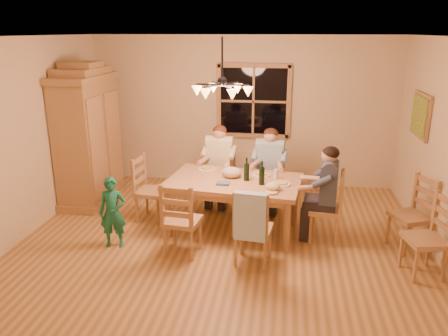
% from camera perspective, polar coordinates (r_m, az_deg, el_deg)
% --- Properties ---
extents(floor, '(5.50, 5.50, 0.00)m').
position_cam_1_polar(floor, '(6.09, -0.21, -9.51)').
color(floor, olive).
rests_on(floor, ground).
extents(ceiling, '(5.50, 5.00, 0.02)m').
position_cam_1_polar(ceiling, '(5.42, -0.24, 16.82)').
color(ceiling, white).
rests_on(ceiling, wall_back).
extents(wall_back, '(5.50, 0.02, 2.70)m').
position_cam_1_polar(wall_back, '(8.03, 2.42, 7.36)').
color(wall_back, beige).
rests_on(wall_back, floor).
extents(wall_left, '(0.02, 5.00, 2.70)m').
position_cam_1_polar(wall_left, '(6.58, -24.68, 3.48)').
color(wall_left, beige).
rests_on(wall_left, floor).
extents(window, '(1.30, 0.06, 1.30)m').
position_cam_1_polar(window, '(7.94, 3.86, 8.69)').
color(window, black).
rests_on(window, wall_back).
extents(painting, '(0.06, 0.78, 0.64)m').
position_cam_1_polar(painting, '(6.93, 24.29, 6.30)').
color(painting, olive).
rests_on(painting, wall_right).
extents(chandelier, '(0.77, 0.68, 0.71)m').
position_cam_1_polar(chandelier, '(5.46, -0.23, 10.27)').
color(chandelier, black).
rests_on(chandelier, ceiling).
extents(armoire, '(0.66, 1.40, 2.30)m').
position_cam_1_polar(armoire, '(7.55, -17.29, 3.64)').
color(armoire, olive).
rests_on(armoire, floor).
extents(dining_table, '(1.97, 1.35, 0.76)m').
position_cam_1_polar(dining_table, '(6.18, 1.32, -2.41)').
color(dining_table, '#A9764B').
rests_on(dining_table, floor).
extents(chair_far_left, '(0.49, 0.47, 0.99)m').
position_cam_1_polar(chair_far_left, '(7.20, -0.58, -2.47)').
color(chair_far_left, '#9D7B45').
rests_on(chair_far_left, floor).
extents(chair_far_right, '(0.49, 0.47, 0.99)m').
position_cam_1_polar(chair_far_right, '(7.04, 5.86, -3.06)').
color(chair_far_right, '#9D7B45').
rests_on(chair_far_right, floor).
extents(chair_near_left, '(0.49, 0.47, 0.99)m').
position_cam_1_polar(chair_near_left, '(5.68, -5.43, -8.28)').
color(chair_near_left, '#9D7B45').
rests_on(chair_near_left, floor).
extents(chair_near_right, '(0.49, 0.47, 0.99)m').
position_cam_1_polar(chair_near_right, '(5.45, 3.81, -9.41)').
color(chair_near_right, '#9D7B45').
rests_on(chair_near_right, floor).
extents(chair_end_left, '(0.47, 0.49, 0.99)m').
position_cam_1_polar(chair_end_left, '(6.71, -9.40, -4.26)').
color(chair_end_left, '#9D7B45').
rests_on(chair_end_left, floor).
extents(chair_end_right, '(0.47, 0.49, 0.99)m').
position_cam_1_polar(chair_end_right, '(6.16, 13.01, -6.56)').
color(chair_end_right, '#9D7B45').
rests_on(chair_end_right, floor).
extents(adult_woman, '(0.43, 0.46, 0.87)m').
position_cam_1_polar(adult_woman, '(7.04, -0.59, 1.65)').
color(adult_woman, beige).
rests_on(adult_woman, floor).
extents(adult_plaid_man, '(0.43, 0.46, 0.87)m').
position_cam_1_polar(adult_plaid_man, '(6.87, 6.00, 1.14)').
color(adult_plaid_man, teal).
rests_on(adult_plaid_man, floor).
extents(adult_slate_man, '(0.46, 0.43, 0.87)m').
position_cam_1_polar(adult_slate_man, '(5.96, 13.37, -1.83)').
color(adult_slate_man, '#3C4961').
rests_on(adult_slate_man, floor).
extents(towel, '(0.39, 0.15, 0.58)m').
position_cam_1_polar(towel, '(5.11, 3.46, -6.38)').
color(towel, '#A6CBE1').
rests_on(towel, chair_near_right).
extents(wine_bottle_a, '(0.08, 0.08, 0.33)m').
position_cam_1_polar(wine_bottle_a, '(6.07, 2.97, -0.16)').
color(wine_bottle_a, black).
rests_on(wine_bottle_a, dining_table).
extents(wine_bottle_b, '(0.08, 0.08, 0.33)m').
position_cam_1_polar(wine_bottle_b, '(5.93, 4.97, -0.65)').
color(wine_bottle_b, black).
rests_on(wine_bottle_b, dining_table).
extents(plate_woman, '(0.26, 0.26, 0.02)m').
position_cam_1_polar(plate_woman, '(6.60, -2.27, -0.10)').
color(plate_woman, white).
rests_on(plate_woman, dining_table).
extents(plate_plaid, '(0.26, 0.26, 0.02)m').
position_cam_1_polar(plate_plaid, '(6.34, 4.88, -0.89)').
color(plate_plaid, white).
rests_on(plate_plaid, dining_table).
extents(plate_slate, '(0.26, 0.26, 0.02)m').
position_cam_1_polar(plate_slate, '(6.00, 7.46, -2.08)').
color(plate_slate, white).
rests_on(plate_slate, dining_table).
extents(wine_glass_a, '(0.06, 0.06, 0.14)m').
position_cam_1_polar(wine_glass_a, '(6.39, 0.29, -0.12)').
color(wine_glass_a, silver).
rests_on(wine_glass_a, dining_table).
extents(wine_glass_b, '(0.06, 0.06, 0.14)m').
position_cam_1_polar(wine_glass_b, '(6.20, 6.82, -0.80)').
color(wine_glass_b, silver).
rests_on(wine_glass_b, dining_table).
extents(cap, '(0.20, 0.20, 0.11)m').
position_cam_1_polar(cap, '(5.76, 6.41, -2.41)').
color(cap, '#CCB588').
rests_on(cap, dining_table).
extents(napkin, '(0.20, 0.16, 0.03)m').
position_cam_1_polar(napkin, '(5.96, -0.14, -2.01)').
color(napkin, '#445E7C').
rests_on(napkin, dining_table).
extents(cloth_bundle, '(0.28, 0.22, 0.15)m').
position_cam_1_polar(cloth_bundle, '(6.22, 0.99, -0.57)').
color(cloth_bundle, tan).
rests_on(cloth_bundle, dining_table).
extents(child, '(0.39, 0.29, 0.96)m').
position_cam_1_polar(child, '(5.95, -14.33, -5.65)').
color(child, '#197258').
rests_on(child, floor).
extents(chair_spare_front, '(0.51, 0.52, 0.99)m').
position_cam_1_polar(chair_spare_front, '(5.69, 24.57, -9.87)').
color(chair_spare_front, '#9D7B45').
rests_on(chair_spare_front, floor).
extents(chair_spare_back, '(0.56, 0.57, 0.99)m').
position_cam_1_polar(chair_spare_back, '(6.26, 22.97, -7.13)').
color(chair_spare_back, '#9D7B45').
rests_on(chair_spare_back, floor).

